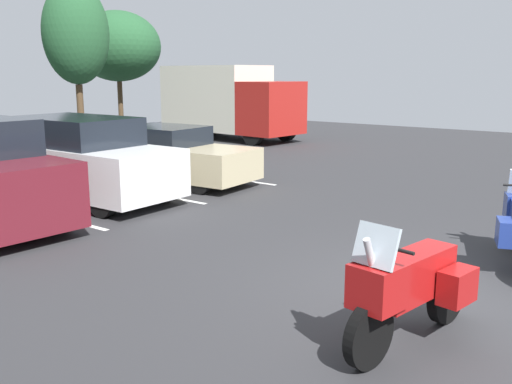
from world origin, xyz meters
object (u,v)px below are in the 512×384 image
motorcycle_touring (409,286)px  car_champagne (170,155)px  car_white (84,159)px  box_truck (228,101)px

motorcycle_touring → car_champagne: car_champagne is taller
motorcycle_touring → car_white: bearing=74.9°
car_white → box_truck: size_ratio=0.68×
box_truck → car_white: bearing=-155.0°
motorcycle_touring → car_champagne: (4.90, 8.47, 0.04)m
car_white → car_champagne: (2.62, 0.01, -0.22)m
car_white → box_truck: 12.33m
motorcycle_touring → box_truck: (13.44, 13.67, 0.97)m
box_truck → motorcycle_touring: bearing=-134.5°
car_champagne → car_white: bearing=-179.7°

